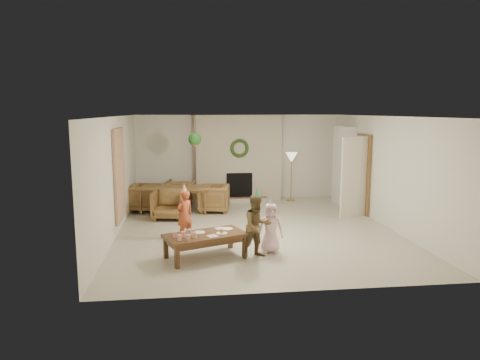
{
  "coord_description": "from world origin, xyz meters",
  "views": [
    {
      "loc": [
        -1.46,
        -9.47,
        2.62
      ],
      "look_at": [
        -0.3,
        0.4,
        1.05
      ],
      "focal_mm": 32.92,
      "sensor_mm": 36.0,
      "label": 1
    }
  ],
  "objects": [
    {
      "name": "hanging_plant_cord",
      "position": [
        -1.3,
        1.5,
        2.15
      ],
      "size": [
        0.01,
        0.01,
        0.7
      ],
      "primitive_type": "cylinder",
      "color": "tan",
      "rests_on": "ceiling"
    },
    {
      "name": "floor_lamp_shade",
      "position": [
        1.52,
        3.0,
        1.27
      ],
      "size": [
        0.34,
        0.34,
        0.28
      ],
      "primitive_type": "cone",
      "rotation": [
        3.14,
        0.0,
        0.0
      ],
      "color": "beige",
      "rests_on": "floor_lamp_post"
    },
    {
      "name": "wall_front",
      "position": [
        0.0,
        -3.5,
        1.25
      ],
      "size": [
        7.0,
        0.0,
        7.0
      ],
      "primitive_type": "plane",
      "rotation": [
        -1.57,
        0.0,
        0.0
      ],
      "color": "silver",
      "rests_on": "floor"
    },
    {
      "name": "coffee_leg_br",
      "position": [
        -0.69,
        -1.32,
        0.19
      ],
      "size": [
        0.1,
        0.1,
        0.37
      ],
      "primitive_type": "cube",
      "rotation": [
        0.0,
        0.0,
        0.37
      ],
      "color": "#50321A",
      "rests_on": "floor"
    },
    {
      "name": "plate_c",
      "position": [
        -0.77,
        -1.54,
        0.44
      ],
      "size": [
        0.26,
        0.26,
        0.01
      ],
      "primitive_type": "cylinder",
      "rotation": [
        0.0,
        0.0,
        0.37
      ],
      "color": "white",
      "rests_on": "coffee_table_top"
    },
    {
      "name": "cup_a",
      "position": [
        -1.64,
        -2.18,
        0.49
      ],
      "size": [
        0.1,
        0.1,
        0.1
      ],
      "primitive_type": "cylinder",
      "rotation": [
        0.0,
        0.0,
        0.37
      ],
      "color": "white",
      "rests_on": "coffee_table_top"
    },
    {
      "name": "fireplace_firebox",
      "position": [
        0.0,
        3.12,
        0.45
      ],
      "size": [
        0.75,
        0.12,
        0.75
      ],
      "primitive_type": "cube",
      "color": "black",
      "rests_on": "floor"
    },
    {
      "name": "fireplace_mass",
      "position": [
        0.0,
        3.3,
        1.25
      ],
      "size": [
        2.5,
        0.4,
        2.5
      ],
      "primitive_type": "cube",
      "color": "#541916",
      "rests_on": "floor"
    },
    {
      "name": "child_plaid",
      "position": [
        -0.26,
        -1.92,
        0.57
      ],
      "size": [
        0.67,
        0.59,
        1.15
      ],
      "primitive_type": "imported",
      "rotation": [
        0.0,
        0.0,
        0.34
      ],
      "color": "brown",
      "rests_on": "floor"
    },
    {
      "name": "bookshelf_shelf_a",
      "position": [
        2.82,
        2.3,
        0.45
      ],
      "size": [
        0.3,
        0.92,
        0.03
      ],
      "primitive_type": "cube",
      "color": "white",
      "rests_on": "bookshelf_carcass"
    },
    {
      "name": "napkin_left",
      "position": [
        -1.06,
        -1.99,
        0.44
      ],
      "size": [
        0.21,
        0.21,
        0.01
      ],
      "primitive_type": "cube",
      "rotation": [
        0.0,
        0.0,
        0.37
      ],
      "color": "#EBADB9",
      "rests_on": "coffee_table_top"
    },
    {
      "name": "child_pink",
      "position": [
        0.03,
        -1.67,
        0.47
      ],
      "size": [
        0.5,
        0.36,
        0.94
      ],
      "primitive_type": "imported",
      "rotation": [
        0.0,
        0.0,
        -0.14
      ],
      "color": "#F4C3CC",
      "rests_on": "floor"
    },
    {
      "name": "dining_table",
      "position": [
        -1.82,
        1.96,
        0.32
      ],
      "size": [
        1.98,
        1.31,
        0.65
      ],
      "primitive_type": "imported",
      "rotation": [
        0.0,
        0.0,
        -0.16
      ],
      "color": "brown",
      "rests_on": "floor"
    },
    {
      "name": "cup_f",
      "position": [
        -1.46,
        -1.84,
        0.49
      ],
      "size": [
        0.1,
        0.1,
        0.1
      ],
      "primitive_type": "cylinder",
      "rotation": [
        0.0,
        0.0,
        0.37
      ],
      "color": "white",
      "rests_on": "coffee_table_top"
    },
    {
      "name": "books_row_mid",
      "position": [
        2.8,
        2.35,
        0.99
      ],
      "size": [
        0.2,
        0.44,
        0.24
      ],
      "primitive_type": "cube",
      "color": "#286395",
      "rests_on": "bookshelf_shelf_b"
    },
    {
      "name": "dining_chair_near",
      "position": [
        -1.95,
        1.16,
        0.36
      ],
      "size": [
        0.88,
        0.9,
        0.71
      ],
      "primitive_type": "imported",
      "rotation": [
        0.0,
        0.0,
        -0.16
      ],
      "color": "brown",
      "rests_on": "floor"
    },
    {
      "name": "coffee_table_top",
      "position": [
        -1.19,
        -1.83,
        0.41
      ],
      "size": [
        1.59,
        1.18,
        0.07
      ],
      "primitive_type": "cube",
      "rotation": [
        0.0,
        0.0,
        0.37
      ],
      "color": "#50321A",
      "rests_on": "floor"
    },
    {
      "name": "floor",
      "position": [
        0.0,
        0.0,
        0.0
      ],
      "size": [
        7.0,
        7.0,
        0.0
      ],
      "primitive_type": "plane",
      "color": "#B7B29E",
      "rests_on": "ground"
    },
    {
      "name": "floor_lamp_base",
      "position": [
        1.52,
        3.0,
        0.01
      ],
      "size": [
        0.26,
        0.26,
        0.03
      ],
      "primitive_type": "cylinder",
      "color": "gold",
      "rests_on": "floor"
    },
    {
      "name": "wall_right",
      "position": [
        3.0,
        0.0,
        1.25
      ],
      "size": [
        0.0,
        7.0,
        7.0
      ],
      "primitive_type": "plane",
      "rotation": [
        1.57,
        0.0,
        -1.57
      ],
      "color": "silver",
      "rests_on": "floor"
    },
    {
      "name": "bookshelf_carcass",
      "position": [
        2.84,
        2.3,
        1.1
      ],
      "size": [
        0.3,
        1.0,
        2.2
      ],
      "primitive_type": "cube",
      "color": "white",
      "rests_on": "floor"
    },
    {
      "name": "cup_b",
      "position": [
        -1.72,
        -1.97,
        0.49
      ],
      "size": [
        0.1,
        0.1,
        0.1
      ],
      "primitive_type": "cylinder",
      "rotation": [
        0.0,
        0.0,
        0.37
      ],
      "color": "white",
      "rests_on": "coffee_table_top"
    },
    {
      "name": "bookshelf_shelf_c",
      "position": [
        2.82,
        2.3,
        1.25
      ],
      "size": [
        0.3,
        0.92,
        0.03
      ],
      "primitive_type": "cube",
      "color": "white",
      "rests_on": "bookshelf_carcass"
    },
    {
      "name": "coffee_table_apron",
      "position": [
        -1.19,
        -1.83,
        0.33
      ],
      "size": [
        1.45,
        1.04,
        0.09
      ],
      "primitive_type": "cube",
      "rotation": [
        0.0,
        0.0,
        0.37
      ],
      "color": "#50321A",
      "rests_on": "floor"
    },
    {
      "name": "coffee_leg_fr",
      "position": [
        -0.48,
        -1.86,
        0.19
      ],
      "size": [
        0.1,
        0.1,
        0.37
      ],
      "primitive_type": "cube",
      "rotation": [
        0.0,
        0.0,
        0.37
      ],
      "color": "#50321A",
      "rests_on": "floor"
    },
    {
      "name": "fireplace_wreath",
      "position": [
        0.0,
        3.07,
        1.55
      ],
      "size": [
        0.54,
        0.1,
        0.54
      ],
      "primitive_type": "torus",
      "rotation": [
        1.57,
        0.0,
        0.0
      ],
      "color": "#203C16",
      "rests_on": "fireplace_mass"
    },
    {
      "name": "ceiling",
      "position": [
        0.0,
        0.0,
        2.5
      ],
      "size": [
        7.0,
        7.0,
        0.0
      ],
      "primitive_type": "plane",
      "rotation": [
        3.14,
        0.0,
        0.0
      ],
      "color": "white",
      "rests_on": "wall_back"
    },
    {
      "name": "child_red",
      "position": [
        -1.56,
        -0.64,
        0.51
      ],
      "size": [
        0.45,
        0.41,
        1.02
      ],
      "primitive_type": "imported",
      "rotation": [
        0.0,
        0.0,
        3.75
      ],
      "color": "#A34223",
      "rests_on": "floor"
    },
    {
      "name": "dining_chair_right",
      "position": [
        -0.83,
        1.8,
        0.36
      ],
      "size": [
        0.9,
        0.88,
        0.71
      ],
      "primitive_type": "imported",
      "rotation": [
        0.0,
        0.0,
        -1.73
      ],
      "color": "brown",
      "rests_on": "floor"
    },
    {
      "name": "floor_lamp_post",
      "position": [
        1.52,
        3.0,
        0.66
      ],
      "size": [
        0.03,
        0.03,
        1.27
      ],
      "primitive_type": "cylinder",
      "color": "gold",
      "rests_on": "floor"
    },
    {
      "name": "hanging_plant_foliage",
      "position": [
        -1.3,
        1.5,
        1.92
      ],
      "size": [
        0.32,
        0.32,
        0.32
      ],
      "primitive_type": "sphere",
      "color": "#1B4E1A",
      "rests_on": "hanging_plant_pot"
    },
    {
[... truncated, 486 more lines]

